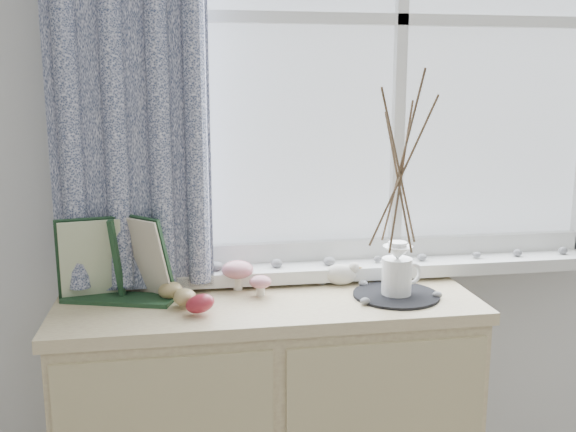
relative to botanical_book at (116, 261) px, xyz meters
name	(u,v)px	position (x,y,z in m)	size (l,w,h in m)	color
botanical_book	(116,261)	(0.00, 0.00, 0.00)	(0.36, 0.13, 0.25)	#1B3921
toadstool_cluster	(243,274)	(0.36, 0.06, -0.07)	(0.14, 0.15, 0.09)	white
wooden_eggs	(185,297)	(0.18, -0.06, -0.10)	(0.14, 0.18, 0.08)	tan
songbird_figurine	(340,273)	(0.66, 0.08, -0.09)	(0.14, 0.06, 0.07)	white
crocheted_doily	(396,295)	(0.79, -0.06, -0.12)	(0.25, 0.25, 0.01)	black
twig_pitcher	(401,168)	(0.79, -0.06, 0.25)	(0.31, 0.31, 0.65)	white
sideboard_pebbles	(371,290)	(0.72, -0.02, -0.12)	(0.33, 0.23, 0.02)	gray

